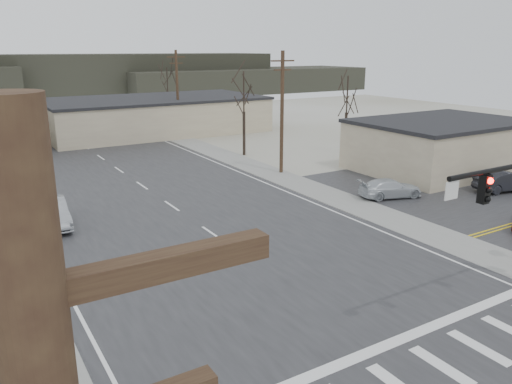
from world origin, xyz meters
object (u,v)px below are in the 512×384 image
Objects in this scene: sedan_crossing at (51,213)px; car_parked_silver at (390,188)px; fire_hydrant at (14,266)px; car_far_a at (59,130)px; car_parked_dark_b at (505,181)px.

car_parked_silver is at bearing -13.45° from sedan_crossing.
fire_hydrant is 6.59m from sedan_crossing.
car_parked_dark_b is (23.46, -41.91, 0.00)m from car_far_a.
sedan_crossing reaches higher than car_parked_dark_b.
car_parked_dark_b reaches higher than car_parked_silver.
car_parked_silver is (21.45, -6.07, -0.16)m from sedan_crossing.
car_parked_silver is at bearing 134.23° from car_far_a.
car_far_a is at bearing 81.28° from sedan_crossing.
fire_hydrant is 0.19× the size of car_parked_silver.
car_parked_silver is at bearing 81.17° from car_parked_dark_b.
car_parked_dark_b is 1.05× the size of car_parked_silver.
fire_hydrant is at bearing 96.32° from car_parked_dark_b.
sedan_crossing is at bearing 90.65° from car_parked_silver.
sedan_crossing reaches higher than car_parked_silver.
fire_hydrant is 39.68m from car_far_a.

